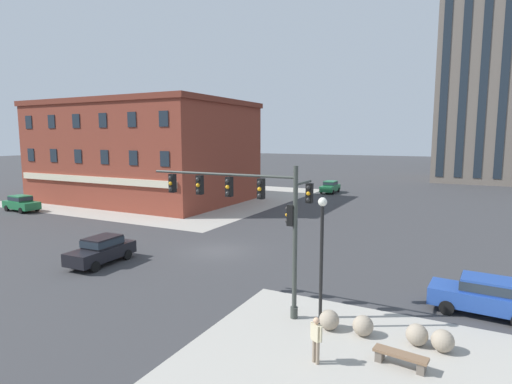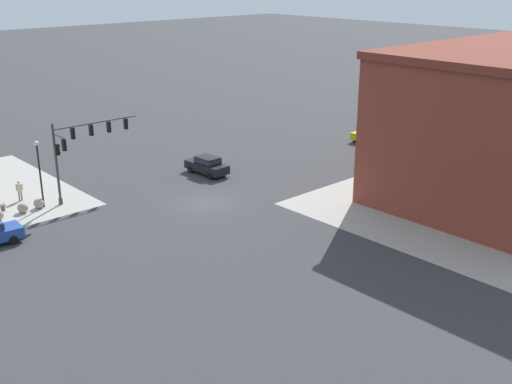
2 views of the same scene
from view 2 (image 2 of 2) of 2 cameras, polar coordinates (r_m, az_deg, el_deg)
ground_plane at (r=50.84m, az=-4.74°, el=-0.98°), size 320.00×320.00×0.00m
traffic_signal_main at (r=51.98m, az=-15.90°, el=4.14°), size 7.56×2.09×6.62m
bollard_sphere_curb_a at (r=52.27m, az=-19.17°, el=-0.98°), size 0.81×0.81×0.81m
bollard_sphere_curb_b at (r=51.72m, az=-20.47°, el=-1.36°), size 0.81×0.81×0.81m
pedestrian_at_curb at (r=54.33m, az=-20.73°, el=0.21°), size 0.50×0.33×1.66m
street_lamp_corner_near at (r=51.48m, az=-19.14°, el=2.23°), size 0.36×0.36×5.43m
car_main_northbound_near at (r=70.16m, az=10.19°, el=5.39°), size 4.48×2.05×1.68m
car_main_northbound_far at (r=57.61m, az=-4.47°, el=2.50°), size 2.05×4.48×1.68m
car_main_southbound_far at (r=67.61m, az=15.49°, el=4.43°), size 4.52×2.15×1.68m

